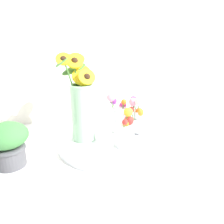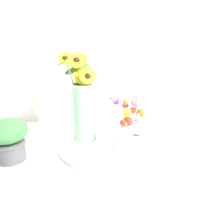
{
  "view_description": "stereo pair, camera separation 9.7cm",
  "coord_description": "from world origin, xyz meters",
  "px_view_note": "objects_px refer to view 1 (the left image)",
  "views": [
    {
      "loc": [
        -0.38,
        -0.81,
        0.47
      ],
      "look_at": [
        -0.03,
        0.04,
        0.16
      ],
      "focal_mm": 35.0,
      "sensor_mm": 36.0,
      "label": 1
    },
    {
      "loc": [
        -0.29,
        -0.84,
        0.47
      ],
      "look_at": [
        -0.03,
        0.04,
        0.16
      ],
      "focal_mm": 35.0,
      "sensor_mm": 36.0,
      "label": 2
    }
  ],
  "objects_px": {
    "serving_tray": "(112,142)",
    "mason_jar_sunflowers": "(82,103)",
    "vase_bulb_right": "(137,118)",
    "potted_plant": "(8,142)",
    "vase_small_back": "(119,116)",
    "vase_small_center": "(125,132)"
  },
  "relations": [
    {
      "from": "serving_tray",
      "to": "potted_plant",
      "type": "height_order",
      "value": "potted_plant"
    },
    {
      "from": "serving_tray",
      "to": "vase_bulb_right",
      "type": "distance_m",
      "value": 0.17
    },
    {
      "from": "serving_tray",
      "to": "vase_bulb_right",
      "type": "relative_size",
      "value": 2.65
    },
    {
      "from": "serving_tray",
      "to": "vase_small_back",
      "type": "distance_m",
      "value": 0.14
    },
    {
      "from": "serving_tray",
      "to": "vase_small_back",
      "type": "height_order",
      "value": "vase_small_back"
    },
    {
      "from": "vase_small_back",
      "to": "vase_small_center",
      "type": "bearing_deg",
      "value": -103.63
    },
    {
      "from": "vase_bulb_right",
      "to": "potted_plant",
      "type": "distance_m",
      "value": 0.57
    },
    {
      "from": "serving_tray",
      "to": "vase_bulb_right",
      "type": "xyz_separation_m",
      "value": [
        0.14,
        0.02,
        0.09
      ]
    },
    {
      "from": "serving_tray",
      "to": "mason_jar_sunflowers",
      "type": "xyz_separation_m",
      "value": [
        -0.12,
        0.07,
        0.18
      ]
    },
    {
      "from": "vase_bulb_right",
      "to": "serving_tray",
      "type": "bearing_deg",
      "value": -170.69
    },
    {
      "from": "vase_small_center",
      "to": "potted_plant",
      "type": "height_order",
      "value": "vase_small_center"
    },
    {
      "from": "mason_jar_sunflowers",
      "to": "vase_small_back",
      "type": "height_order",
      "value": "mason_jar_sunflowers"
    },
    {
      "from": "serving_tray",
      "to": "vase_small_back",
      "type": "xyz_separation_m",
      "value": [
        0.07,
        0.08,
        0.09
      ]
    },
    {
      "from": "mason_jar_sunflowers",
      "to": "potted_plant",
      "type": "xyz_separation_m",
      "value": [
        -0.31,
        -0.09,
        -0.09
      ]
    },
    {
      "from": "serving_tray",
      "to": "mason_jar_sunflowers",
      "type": "bearing_deg",
      "value": 148.4
    },
    {
      "from": "serving_tray",
      "to": "potted_plant",
      "type": "bearing_deg",
      "value": -177.53
    },
    {
      "from": "serving_tray",
      "to": "mason_jar_sunflowers",
      "type": "distance_m",
      "value": 0.23
    },
    {
      "from": "vase_small_center",
      "to": "mason_jar_sunflowers",
      "type": "bearing_deg",
      "value": 135.55
    },
    {
      "from": "potted_plant",
      "to": "mason_jar_sunflowers",
      "type": "bearing_deg",
      "value": 16.2
    },
    {
      "from": "vase_bulb_right",
      "to": "vase_small_back",
      "type": "bearing_deg",
      "value": 138.75
    },
    {
      "from": "vase_bulb_right",
      "to": "mason_jar_sunflowers",
      "type": "bearing_deg",
      "value": 169.13
    },
    {
      "from": "mason_jar_sunflowers",
      "to": "vase_small_back",
      "type": "distance_m",
      "value": 0.21
    }
  ]
}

